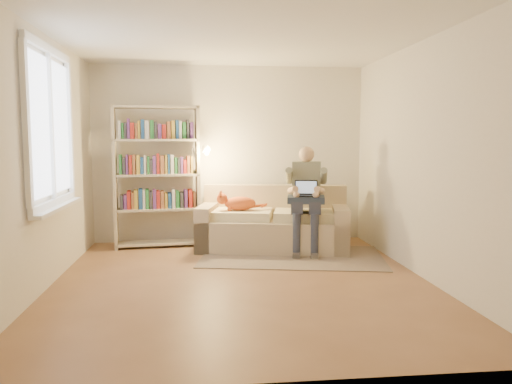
{
  "coord_description": "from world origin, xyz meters",
  "views": [
    {
      "loc": [
        -0.41,
        -5.2,
        1.52
      ],
      "look_at": [
        0.26,
        1.0,
        0.86
      ],
      "focal_mm": 35.0,
      "sensor_mm": 36.0,
      "label": 1
    }
  ],
  "objects": [
    {
      "name": "wall_front",
      "position": [
        0.0,
        -2.25,
        1.3
      ],
      "size": [
        4.0,
        0.02,
        2.6
      ],
      "primitive_type": "cube",
      "color": "silver",
      "rests_on": "floor"
    },
    {
      "name": "person",
      "position": [
        0.98,
        1.35,
        0.81
      ],
      "size": [
        0.5,
        0.67,
        1.43
      ],
      "rotation": [
        0.0,
        0.0,
        -0.21
      ],
      "color": "gray",
      "rests_on": "sofa"
    },
    {
      "name": "wall_back",
      "position": [
        0.0,
        2.25,
        1.3
      ],
      "size": [
        4.0,
        0.02,
        2.6
      ],
      "primitive_type": "cube",
      "color": "silver",
      "rests_on": "floor"
    },
    {
      "name": "window",
      "position": [
        -1.95,
        0.2,
        1.38
      ],
      "size": [
        0.12,
        1.52,
        1.69
      ],
      "color": "white",
      "rests_on": "wall_left"
    },
    {
      "name": "rug",
      "position": [
        0.74,
        1.07,
        0.01
      ],
      "size": [
        2.54,
        1.78,
        0.01
      ],
      "primitive_type": "cube",
      "rotation": [
        0.0,
        0.0,
        -0.19
      ],
      "color": "#7F6C5C",
      "rests_on": "floor"
    },
    {
      "name": "ceiling",
      "position": [
        0.0,
        0.0,
        2.6
      ],
      "size": [
        4.0,
        4.5,
        0.02
      ],
      "primitive_type": "cube",
      "color": "white",
      "rests_on": "wall_back"
    },
    {
      "name": "wall_left",
      "position": [
        -2.0,
        0.0,
        1.3
      ],
      "size": [
        0.02,
        4.5,
        2.6
      ],
      "primitive_type": "cube",
      "color": "silver",
      "rests_on": "floor"
    },
    {
      "name": "bookshelf",
      "position": [
        -1.04,
        1.9,
        1.1
      ],
      "size": [
        1.35,
        0.42,
        2.0
      ],
      "rotation": [
        0.0,
        0.0,
        0.1
      ],
      "color": "beige",
      "rests_on": "floor"
    },
    {
      "name": "cat",
      "position": [
        0.06,
        1.57,
        0.65
      ],
      "size": [
        0.66,
        0.31,
        0.24
      ],
      "rotation": [
        0.0,
        0.0,
        -0.21
      ],
      "color": "orange",
      "rests_on": "sofa"
    },
    {
      "name": "floor",
      "position": [
        0.0,
        0.0,
        0.0
      ],
      "size": [
        4.5,
        4.5,
        0.0
      ],
      "primitive_type": "plane",
      "color": "brown",
      "rests_on": "ground"
    },
    {
      "name": "wall_right",
      "position": [
        2.0,
        0.0,
        1.3
      ],
      "size": [
        0.02,
        4.5,
        2.6
      ],
      "primitive_type": "cube",
      "color": "silver",
      "rests_on": "floor"
    },
    {
      "name": "laptop",
      "position": [
        0.94,
        1.24,
        0.83
      ],
      "size": [
        0.35,
        0.33,
        0.24
      ],
      "rotation": [
        0.0,
        0.0,
        -0.21
      ],
      "color": "black",
      "rests_on": "blanket"
    },
    {
      "name": "sofa",
      "position": [
        0.57,
        1.6,
        0.32
      ],
      "size": [
        2.19,
        1.32,
        0.87
      ],
      "rotation": [
        0.0,
        0.0,
        -0.21
      ],
      "color": "tan",
      "rests_on": "floor"
    },
    {
      "name": "blanket",
      "position": [
        0.94,
        1.23,
        0.73
      ],
      "size": [
        0.55,
        0.48,
        0.09
      ],
      "primitive_type": "cube",
      "rotation": [
        0.0,
        0.0,
        -0.21
      ],
      "color": "#242F3F",
      "rests_on": "person"
    }
  ]
}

